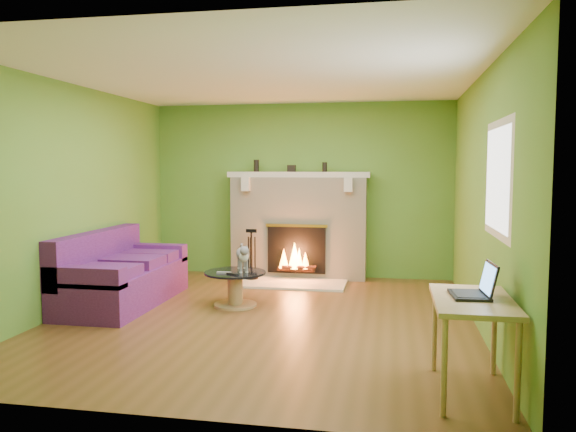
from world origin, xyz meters
name	(u,v)px	position (x,y,z in m)	size (l,w,h in m)	color
floor	(264,318)	(0.00, 0.00, 0.00)	(5.00, 5.00, 0.00)	brown
ceiling	(263,77)	(0.00, 0.00, 2.60)	(5.00, 5.00, 0.00)	white
wall_back	(301,190)	(0.00, 2.50, 1.30)	(5.00, 5.00, 0.00)	#59872C
wall_front	(174,222)	(0.00, -2.50, 1.30)	(5.00, 5.00, 0.00)	#59872C
wall_left	(72,198)	(-2.25, 0.00, 1.30)	(5.00, 5.00, 0.00)	#59872C
wall_right	(482,202)	(2.25, 0.00, 1.30)	(5.00, 5.00, 0.00)	#59872C
window_frame	(498,179)	(2.24, -0.90, 1.55)	(1.20, 1.20, 0.00)	silver
window_pane	(497,179)	(2.23, -0.90, 1.55)	(1.06, 1.06, 0.00)	white
fireplace	(298,226)	(0.00, 2.32, 0.77)	(2.10, 0.46, 1.58)	beige
hearth	(292,283)	(0.00, 1.80, 0.01)	(1.50, 0.75, 0.03)	beige
mantel	(298,175)	(0.00, 2.30, 1.54)	(2.10, 0.28, 0.08)	beige
sofa	(120,276)	(-1.86, 0.33, 0.34)	(0.89, 1.95, 0.88)	#471759
coffee_table	(235,286)	(-0.45, 0.47, 0.24)	(0.73, 0.73, 0.41)	tan
desk	(473,310)	(1.95, -1.72, 0.62)	(0.56, 0.96, 0.71)	tan
cat	(243,257)	(-0.37, 0.52, 0.58)	(0.20, 0.54, 0.34)	slate
remote_silver	(224,273)	(-0.55, 0.35, 0.42)	(0.17, 0.04, 0.02)	gray
remote_black	(232,274)	(-0.43, 0.29, 0.42)	(0.16, 0.04, 0.02)	black
laptop	(470,279)	(1.93, -1.67, 0.84)	(0.30, 0.34, 0.26)	black
fire_tools	(251,254)	(-0.63, 1.95, 0.39)	(0.19, 0.19, 0.73)	black
mantel_vase_left	(256,166)	(-0.64, 2.33, 1.67)	(0.08, 0.08, 0.18)	black
mantel_vase_right	(325,167)	(0.39, 2.33, 1.65)	(0.07, 0.07, 0.14)	black
mantel_box	(292,168)	(-0.11, 2.33, 1.63)	(0.12, 0.08, 0.10)	black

